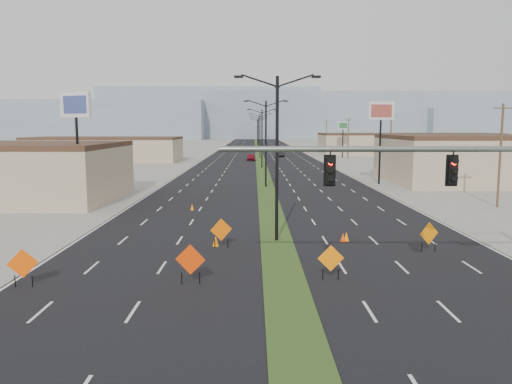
{
  "coord_description": "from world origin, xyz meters",
  "views": [
    {
      "loc": [
        -1.4,
        -18.19,
        6.98
      ],
      "look_at": [
        -1.28,
        10.82,
        3.2
      ],
      "focal_mm": 35.0,
      "sensor_mm": 36.0,
      "label": 1
    }
  ],
  "objects_px": {
    "cone_0": "(216,241)",
    "pole_sign_east_near": "(381,117)",
    "streetlight_1": "(266,141)",
    "streetlight_2": "(262,136)",
    "signal_mast": "(497,181)",
    "car_mid": "(281,154)",
    "streetlight_3": "(260,134)",
    "streetlight_6": "(257,131)",
    "construction_sign_0": "(23,265)",
    "construction_sign_1": "(190,261)",
    "construction_sign_4": "(429,235)",
    "cone_1": "(343,237)",
    "cone_3": "(192,207)",
    "streetlight_4": "(259,133)",
    "construction_sign_3": "(331,260)",
    "streetlight_0": "(277,153)",
    "cone_2": "(346,237)",
    "car_far": "(225,149)",
    "pole_sign_east_far": "(343,129)",
    "streetlight_5": "(258,132)",
    "car_left": "(251,157)",
    "pole_sign_west": "(76,113)",
    "construction_sign_2": "(221,231)"
  },
  "relations": [
    {
      "from": "streetlight_6",
      "to": "streetlight_4",
      "type": "bearing_deg",
      "value": -90.0
    },
    {
      "from": "streetlight_1",
      "to": "pole_sign_west",
      "type": "height_order",
      "value": "streetlight_1"
    },
    {
      "from": "construction_sign_0",
      "to": "pole_sign_east_near",
      "type": "relative_size",
      "value": 0.17
    },
    {
      "from": "cone_0",
      "to": "cone_3",
      "type": "bearing_deg",
      "value": 102.95
    },
    {
      "from": "streetlight_1",
      "to": "construction_sign_0",
      "type": "xyz_separation_m",
      "value": [
        -11.5,
        -37.0,
        -4.4
      ]
    },
    {
      "from": "car_left",
      "to": "streetlight_3",
      "type": "bearing_deg",
      "value": 77.68
    },
    {
      "from": "car_far",
      "to": "construction_sign_1",
      "type": "bearing_deg",
      "value": -87.07
    },
    {
      "from": "streetlight_0",
      "to": "car_far",
      "type": "xyz_separation_m",
      "value": [
        -9.85,
        113.89,
        -4.64
      ]
    },
    {
      "from": "streetlight_0",
      "to": "construction_sign_1",
      "type": "relative_size",
      "value": 5.46
    },
    {
      "from": "signal_mast",
      "to": "car_mid",
      "type": "bearing_deg",
      "value": 92.03
    },
    {
      "from": "car_left",
      "to": "construction_sign_3",
      "type": "xyz_separation_m",
      "value": [
        4.12,
        -83.08,
        0.24
      ]
    },
    {
      "from": "streetlight_2",
      "to": "cone_0",
      "type": "height_order",
      "value": "streetlight_2"
    },
    {
      "from": "streetlight_5",
      "to": "cone_1",
      "type": "height_order",
      "value": "streetlight_5"
    },
    {
      "from": "streetlight_6",
      "to": "streetlight_1",
      "type": "bearing_deg",
      "value": -90.0
    },
    {
      "from": "streetlight_1",
      "to": "construction_sign_0",
      "type": "height_order",
      "value": "streetlight_1"
    },
    {
      "from": "car_left",
      "to": "car_far",
      "type": "bearing_deg",
      "value": 101.78
    },
    {
      "from": "streetlight_6",
      "to": "car_mid",
      "type": "height_order",
      "value": "streetlight_6"
    },
    {
      "from": "cone_0",
      "to": "pole_sign_east_near",
      "type": "height_order",
      "value": "pole_sign_east_near"
    },
    {
      "from": "streetlight_1",
      "to": "construction_sign_3",
      "type": "xyz_separation_m",
      "value": [
        2.12,
        -35.98,
        -4.46
      ]
    },
    {
      "from": "car_left",
      "to": "cone_2",
      "type": "distance_m",
      "value": 75.54
    },
    {
      "from": "cone_2",
      "to": "pole_sign_east_far",
      "type": "xyz_separation_m",
      "value": [
        14.71,
        84.66,
        6.37
      ]
    },
    {
      "from": "construction_sign_4",
      "to": "cone_1",
      "type": "bearing_deg",
      "value": 127.02
    },
    {
      "from": "signal_mast",
      "to": "car_left",
      "type": "bearing_deg",
      "value": 97.07
    },
    {
      "from": "construction_sign_1",
      "to": "signal_mast",
      "type": "bearing_deg",
      "value": 4.22
    },
    {
      "from": "pole_sign_west",
      "to": "construction_sign_2",
      "type": "bearing_deg",
      "value": -24.15
    },
    {
      "from": "signal_mast",
      "to": "car_left",
      "type": "height_order",
      "value": "signal_mast"
    },
    {
      "from": "streetlight_1",
      "to": "cone_3",
      "type": "xyz_separation_m",
      "value": [
        -6.62,
        -16.58,
        -5.15
      ]
    },
    {
      "from": "car_mid",
      "to": "cone_1",
      "type": "distance_m",
      "value": 88.63
    },
    {
      "from": "streetlight_2",
      "to": "streetlight_6",
      "type": "height_order",
      "value": "same"
    },
    {
      "from": "signal_mast",
      "to": "car_left",
      "type": "relative_size",
      "value": 3.87
    },
    {
      "from": "streetlight_3",
      "to": "cone_3",
      "type": "height_order",
      "value": "streetlight_3"
    },
    {
      "from": "streetlight_4",
      "to": "car_left",
      "type": "height_order",
      "value": "streetlight_4"
    },
    {
      "from": "construction_sign_4",
      "to": "pole_sign_east_far",
      "type": "bearing_deg",
      "value": 59.74
    },
    {
      "from": "streetlight_1",
      "to": "car_far",
      "type": "bearing_deg",
      "value": 96.54
    },
    {
      "from": "cone_3",
      "to": "construction_sign_0",
      "type": "bearing_deg",
      "value": -103.43
    },
    {
      "from": "streetlight_5",
      "to": "cone_2",
      "type": "relative_size",
      "value": 16.87
    },
    {
      "from": "cone_2",
      "to": "car_far",
      "type": "bearing_deg",
      "value": 97.07
    },
    {
      "from": "streetlight_6",
      "to": "streetlight_5",
      "type": "bearing_deg",
      "value": -90.0
    },
    {
      "from": "streetlight_2",
      "to": "construction_sign_3",
      "type": "bearing_deg",
      "value": -88.1
    },
    {
      "from": "streetlight_1",
      "to": "streetlight_2",
      "type": "distance_m",
      "value": 28.0
    },
    {
      "from": "construction_sign_3",
      "to": "pole_sign_west",
      "type": "height_order",
      "value": "pole_sign_west"
    },
    {
      "from": "car_far",
      "to": "cone_0",
      "type": "bearing_deg",
      "value": -86.62
    },
    {
      "from": "construction_sign_0",
      "to": "streetlight_4",
      "type": "bearing_deg",
      "value": 63.73
    },
    {
      "from": "streetlight_6",
      "to": "construction_sign_0",
      "type": "relative_size",
      "value": 5.8
    },
    {
      "from": "car_left",
      "to": "cone_1",
      "type": "bearing_deg",
      "value": -85.07
    },
    {
      "from": "signal_mast",
      "to": "streetlight_3",
      "type": "xyz_separation_m",
      "value": [
        -8.56,
        94.0,
        0.63
      ]
    },
    {
      "from": "construction_sign_1",
      "to": "cone_3",
      "type": "bearing_deg",
      "value": 107.11
    },
    {
      "from": "streetlight_0",
      "to": "car_mid",
      "type": "bearing_deg",
      "value": 86.72
    },
    {
      "from": "car_left",
      "to": "car_mid",
      "type": "relative_size",
      "value": 0.99
    },
    {
      "from": "construction_sign_0",
      "to": "car_mid",
      "type": "bearing_deg",
      "value": 59.5
    }
  ]
}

